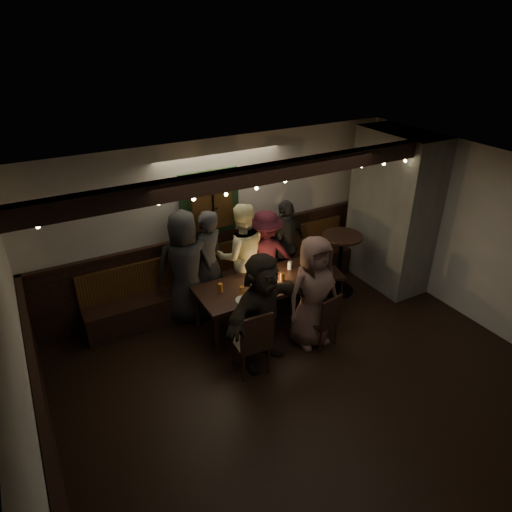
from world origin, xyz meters
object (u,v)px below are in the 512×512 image
dining_table (263,286)px  chair_end (323,269)px  chair_near_right (326,318)px  person_e (286,245)px  person_b (208,263)px  person_d (265,255)px  person_c (241,255)px  person_a (185,268)px  person_f (262,311)px  high_top (341,256)px  person_g (313,292)px  chair_near_left (253,340)px

dining_table → chair_end: size_ratio=2.01×
chair_near_right → person_e: bearing=77.2°
chair_end → person_b: 1.86m
person_b → person_d: 0.98m
person_c → person_d: (0.42, -0.02, -0.10)m
chair_near_right → person_a: size_ratio=0.48×
chair_near_right → person_c: bearing=107.7°
person_b → person_f: 1.44m
dining_table → chair_near_right: (0.49, -0.90, -0.17)m
chair_end → person_a: 2.20m
person_c → person_f: (-0.43, -1.41, -0.04)m
person_b → chair_end: bearing=137.6°
high_top → person_c: (-1.58, 0.48, 0.20)m
person_a → person_g: (1.30, -1.39, -0.05)m
chair_near_left → high_top: 2.47m
chair_end → person_e: bearing=117.0°
chair_end → person_g: 1.18m
high_top → person_a: 2.55m
dining_table → chair_near_left: chair_near_left is taller
chair_end → person_f: bearing=-151.8°
high_top → person_b: (-2.13, 0.51, 0.19)m
chair_near_left → chair_near_right: bearing=0.7°
person_e → person_f: person_f is taller
person_e → person_g: (-0.48, -1.45, 0.03)m
dining_table → high_top: size_ratio=1.88×
person_b → high_top: bearing=142.5°
person_d → person_e: size_ratio=0.96×
dining_table → person_f: 0.89m
person_b → person_e: size_ratio=1.08×
dining_table → person_c: 0.69m
high_top → person_f: person_f is taller
chair_near_right → person_b: 1.94m
chair_end → person_g: bearing=-133.9°
chair_near_left → person_g: bearing=10.7°
person_d → person_e: person_e is taller
person_g → person_c: bearing=105.9°
person_f → person_g: size_ratio=0.99×
dining_table → person_f: person_f is taller
person_f → person_d: bearing=39.3°
chair_near_right → person_c: person_c is taller
chair_end → person_e: person_e is taller
chair_near_left → chair_near_right: size_ratio=1.15×
person_c → chair_near_left: bearing=81.1°
dining_table → chair_near_left: 1.13m
high_top → chair_near_right: bearing=-135.1°
chair_near_left → person_a: 1.64m
chair_near_right → person_a: person_a is taller
person_a → dining_table: bearing=165.8°
high_top → person_g: bearing=-143.0°
dining_table → person_b: size_ratio=1.15×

